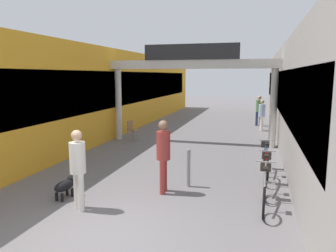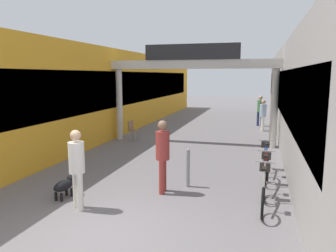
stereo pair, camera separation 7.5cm
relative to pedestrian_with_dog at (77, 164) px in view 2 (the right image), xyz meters
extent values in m
plane|color=slate|center=(0.95, -1.00, -1.01)|extent=(80.00, 80.00, 0.00)
cube|color=gold|center=(-4.15, 10.00, 1.04)|extent=(3.00, 26.00, 4.10)
cube|color=black|center=(-2.67, 10.00, 1.24)|extent=(0.04, 23.40, 1.64)
cube|color=#9E9993|center=(6.05, 10.00, 1.04)|extent=(3.00, 26.00, 4.10)
cube|color=black|center=(4.57, 10.00, 1.24)|extent=(0.04, 23.40, 1.64)
cylinder|color=beige|center=(-2.40, 7.62, 0.57)|extent=(0.28, 0.28, 3.17)
cylinder|color=beige|center=(4.30, 7.62, 0.57)|extent=(0.28, 0.28, 3.17)
cube|color=beige|center=(0.95, 7.62, 2.34)|extent=(7.40, 0.44, 0.36)
cube|color=#232326|center=(0.95, 7.42, 2.84)|extent=(3.96, 0.10, 0.64)
cylinder|color=silver|center=(-0.09, 0.08, -0.60)|extent=(0.20, 0.20, 0.82)
cylinder|color=silver|center=(0.09, -0.08, -0.60)|extent=(0.20, 0.20, 0.82)
cylinder|color=silver|center=(0.00, 0.00, 0.15)|extent=(0.48, 0.48, 0.68)
sphere|color=tan|center=(0.00, 0.00, 0.63)|extent=(0.33, 0.33, 0.23)
cylinder|color=#99332D|center=(1.50, 1.36, -0.59)|extent=(0.15, 0.15, 0.85)
cylinder|color=#99332D|center=(1.48, 1.60, -0.59)|extent=(0.15, 0.15, 0.85)
cylinder|color=#99332D|center=(1.49, 1.48, 0.19)|extent=(0.37, 0.37, 0.70)
sphere|color=#8C664C|center=(1.49, 1.48, 0.69)|extent=(0.26, 0.26, 0.24)
cylinder|color=silver|center=(3.90, 11.79, -0.63)|extent=(0.16, 0.16, 0.76)
cylinder|color=silver|center=(3.94, 11.55, -0.63)|extent=(0.16, 0.16, 0.76)
cylinder|color=#A5BFE0|center=(3.92, 11.67, 0.06)|extent=(0.39, 0.39, 0.63)
sphere|color=tan|center=(3.92, 11.67, 0.52)|extent=(0.25, 0.25, 0.22)
cylinder|color=navy|center=(3.87, 13.28, -0.60)|extent=(0.19, 0.19, 0.82)
cylinder|color=navy|center=(3.67, 13.41, -0.60)|extent=(0.19, 0.19, 0.82)
cylinder|color=#4C7F47|center=(3.77, 13.34, 0.14)|extent=(0.47, 0.47, 0.67)
sphere|color=tan|center=(3.77, 13.34, 0.62)|extent=(0.32, 0.32, 0.23)
ellipsoid|color=black|center=(-0.66, 0.46, -0.69)|extent=(0.34, 0.64, 0.24)
sphere|color=black|center=(-0.63, 0.73, -0.61)|extent=(0.23, 0.23, 0.21)
sphere|color=white|center=(-0.64, 0.64, -0.71)|extent=(0.17, 0.17, 0.15)
cylinder|color=black|center=(-0.72, 0.65, -0.91)|extent=(0.08, 0.08, 0.20)
cylinder|color=black|center=(-0.56, 0.63, -0.91)|extent=(0.08, 0.08, 0.20)
cylinder|color=black|center=(-0.76, 0.28, -0.91)|extent=(0.08, 0.08, 0.20)
cylinder|color=black|center=(-0.60, 0.26, -0.91)|extent=(0.08, 0.08, 0.20)
torus|color=black|center=(3.92, 1.56, -0.68)|extent=(0.07, 0.67, 0.67)
torus|color=black|center=(3.88, 0.54, -0.68)|extent=(0.07, 0.67, 0.67)
cube|color=beige|center=(3.90, 1.05, -0.50)|extent=(0.07, 0.94, 0.34)
cylinder|color=beige|center=(3.89, 0.93, -0.28)|extent=(0.03, 0.03, 0.42)
cube|color=black|center=(3.89, 0.93, -0.06)|extent=(0.11, 0.22, 0.05)
cylinder|color=beige|center=(3.91, 1.50, -0.30)|extent=(0.03, 0.03, 0.46)
cylinder|color=gray|center=(3.91, 1.50, -0.06)|extent=(0.46, 0.04, 0.03)
cube|color=#332D28|center=(3.92, 1.70, -0.22)|extent=(0.25, 0.21, 0.20)
torus|color=black|center=(3.96, 2.71, -0.68)|extent=(0.08, 0.67, 0.67)
torus|color=black|center=(3.92, 1.69, -0.68)|extent=(0.08, 0.67, 0.67)
cube|color=red|center=(3.94, 2.20, -0.50)|extent=(0.07, 0.94, 0.34)
cylinder|color=red|center=(3.94, 2.08, -0.28)|extent=(0.03, 0.03, 0.42)
cube|color=black|center=(3.94, 2.08, -0.06)|extent=(0.11, 0.22, 0.05)
cylinder|color=red|center=(3.96, 2.65, -0.30)|extent=(0.03, 0.03, 0.46)
cylinder|color=gray|center=(3.96, 2.65, -0.06)|extent=(0.46, 0.05, 0.03)
cube|color=#332D28|center=(3.97, 2.85, -0.22)|extent=(0.25, 0.21, 0.20)
torus|color=black|center=(3.96, 4.18, -0.68)|extent=(0.08, 0.67, 0.67)
torus|color=black|center=(4.01, 3.17, -0.68)|extent=(0.08, 0.67, 0.67)
cube|color=#234C9E|center=(3.99, 3.68, -0.50)|extent=(0.08, 0.94, 0.34)
cylinder|color=#234C9E|center=(3.99, 3.56, -0.28)|extent=(0.03, 0.03, 0.42)
cube|color=black|center=(3.99, 3.56, -0.06)|extent=(0.11, 0.22, 0.05)
cylinder|color=#234C9E|center=(3.97, 4.12, -0.30)|extent=(0.03, 0.03, 0.46)
cylinder|color=gray|center=(3.97, 4.12, -0.06)|extent=(0.46, 0.05, 0.03)
cube|color=#332D28|center=(3.96, 4.32, -0.22)|extent=(0.25, 0.21, 0.20)
cylinder|color=gray|center=(2.00, 2.07, -0.54)|extent=(0.10, 0.10, 0.94)
sphere|color=gray|center=(2.00, 2.07, -0.04)|extent=(0.10, 0.10, 0.10)
cylinder|color=gray|center=(-1.43, 7.57, -0.79)|extent=(0.04, 0.04, 0.45)
cylinder|color=gray|center=(-1.49, 7.23, -0.79)|extent=(0.04, 0.04, 0.45)
cylinder|color=gray|center=(-1.76, 7.63, -0.79)|extent=(0.04, 0.04, 0.45)
cylinder|color=gray|center=(-1.82, 7.30, -0.79)|extent=(0.04, 0.04, 0.45)
cube|color=olive|center=(-1.63, 7.43, -0.54)|extent=(0.47, 0.47, 0.04)
cube|color=olive|center=(-1.80, 7.47, -0.32)|extent=(0.12, 0.40, 0.40)
camera|label=1|loc=(3.67, -6.06, 1.90)|focal=35.00mm
camera|label=2|loc=(3.74, -6.04, 1.90)|focal=35.00mm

